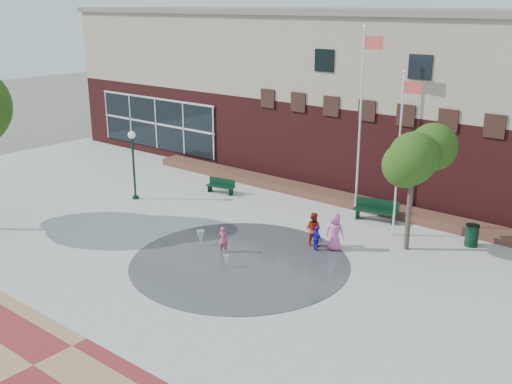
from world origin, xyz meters
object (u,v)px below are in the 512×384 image
Objects in this scene: child_splash at (223,240)px; flagpole_left at (361,112)px; flagpole_right at (400,147)px; bench_left at (220,189)px; trash_can at (472,235)px.

flagpole_left is at bearing -129.80° from child_splash.
flagpole_right is 10.41m from bench_left.
trash_can is (5.73, -0.70, -4.32)m from flagpole_left.
trash_can is (2.98, 0.94, -3.43)m from flagpole_right.
trash_can is at bearing -164.38° from child_splash.
trash_can is at bearing -4.20° from bench_left.
flagpole_right reaches higher than trash_can.
flagpole_left is 8.83m from child_splash.
flagpole_left is 9.28× the size of trash_can.
child_splash is at bearing -99.26° from flagpole_left.
child_splash reaches higher than bench_left.
flagpole_left is at bearing 149.15° from flagpole_right.
bench_left is (-6.99, -1.87, -4.54)m from flagpole_left.
flagpole_right reaches higher than child_splash.
trash_can is (12.72, 1.17, 0.22)m from bench_left.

